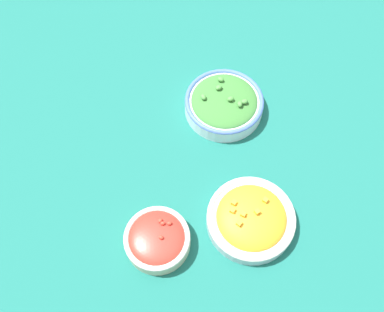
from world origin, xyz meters
The scene contains 4 objects.
ground_plane centered at (0.00, 0.00, 0.00)m, with size 3.00×3.00×0.00m, color #196056.
bowl_broccoli centered at (-0.14, 0.10, 0.03)m, with size 0.21×0.21×0.07m.
bowl_cherry_tomatoes centered at (0.20, -0.11, 0.03)m, with size 0.15×0.15×0.06m.
bowl_squash centered at (0.18, 0.11, 0.03)m, with size 0.20×0.20×0.07m.
Camera 1 is at (0.48, -0.07, 0.95)m, focal length 40.00 mm.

